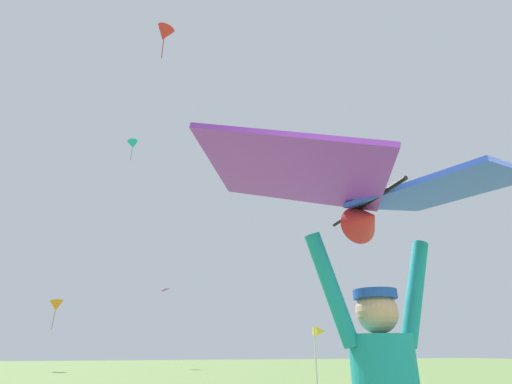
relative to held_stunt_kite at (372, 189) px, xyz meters
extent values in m
sphere|color=tan|center=(0.00, 0.10, -0.70)|extent=(0.23, 0.23, 0.23)
cylinder|color=#1E47AD|center=(0.00, 0.10, -0.60)|extent=(0.25, 0.25, 0.05)
cylinder|color=teal|center=(0.27, 0.09, -0.58)|extent=(0.28, 0.10, 0.62)
cylinder|color=teal|center=(-0.26, 0.11, -0.58)|extent=(0.28, 0.10, 0.62)
cylinder|color=black|center=(0.00, 0.10, -0.06)|extent=(0.06, 0.84, 0.02)
cube|color=blue|center=(0.50, -0.04, 0.04)|extent=(1.23, 1.15, 0.24)
cube|color=purple|center=(-0.50, 0.00, 0.04)|extent=(1.25, 1.19, 0.24)
cone|color=red|center=(0.00, 0.10, -0.16)|extent=(0.25, 0.21, 0.24)
cone|color=red|center=(-1.28, 14.02, 14.32)|extent=(1.13, 1.14, 1.08)
cylinder|color=maroon|center=(-1.28, 14.02, 13.34)|extent=(0.04, 0.04, 1.28)
cone|color=orange|center=(-6.78, 31.85, 2.29)|extent=(1.05, 1.07, 0.95)
cylinder|color=#A75C15|center=(-6.78, 31.85, 1.24)|extent=(0.04, 0.04, 1.37)
cone|color=#19B2AD|center=(-2.81, 29.88, 16.11)|extent=(1.02, 1.01, 0.93)
cylinder|color=#117C79|center=(-2.81, 29.88, 15.14)|extent=(0.04, 0.04, 1.27)
pyramid|color=purple|center=(1.47, 34.22, 4.20)|extent=(0.74, 0.78, 0.35)
cylinder|color=silver|center=(2.72, 6.51, -1.28)|extent=(0.04, 0.04, 1.82)
cone|color=yellow|center=(2.86, 6.51, -0.49)|extent=(0.28, 0.24, 0.24)
camera|label=1|loc=(-1.30, -1.79, -0.89)|focal=26.70mm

